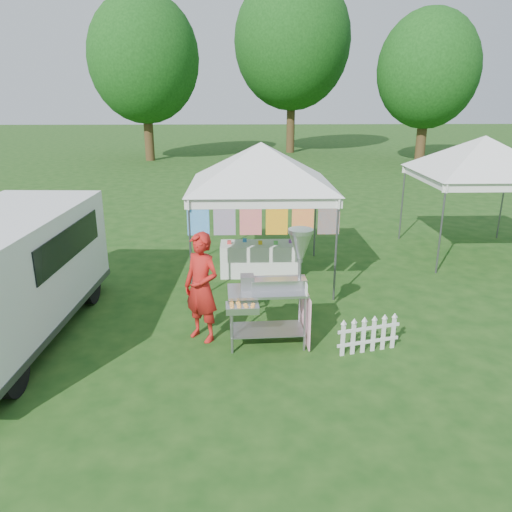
{
  "coord_description": "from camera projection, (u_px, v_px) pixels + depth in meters",
  "views": [
    {
      "loc": [
        -0.42,
        -7.17,
        4.0
      ],
      "look_at": [
        -0.16,
        1.62,
        1.1
      ],
      "focal_mm": 35.0,
      "sensor_mm": 36.0,
      "label": 1
    }
  ],
  "objects": [
    {
      "name": "picket_fence",
      "position": [
        368.0,
        336.0,
        7.98
      ],
      "size": [
        1.05,
        0.3,
        0.56
      ],
      "rotation": [
        0.0,
        0.0,
        0.26
      ],
      "color": "white",
      "rests_on": "ground"
    },
    {
      "name": "cargo_van",
      "position": [
        2.0,
        275.0,
        8.22
      ],
      "size": [
        2.27,
        5.13,
        2.09
      ],
      "rotation": [
        0.0,
        0.0,
        -0.05
      ],
      "color": "white",
      "rests_on": "ground"
    },
    {
      "name": "display_table",
      "position": [
        260.0,
        259.0,
        11.41
      ],
      "size": [
        1.8,
        0.7,
        0.73
      ],
      "primitive_type": "cube",
      "color": "white",
      "rests_on": "ground"
    },
    {
      "name": "vendor",
      "position": [
        202.0,
        287.0,
        8.22
      ],
      "size": [
        0.81,
        0.76,
        1.86
      ],
      "primitive_type": "imported",
      "rotation": [
        0.0,
        0.0,
        -0.65
      ],
      "color": "red",
      "rests_on": "ground"
    },
    {
      "name": "canopy_main",
      "position": [
        261.0,
        143.0,
        10.45
      ],
      "size": [
        4.24,
        4.24,
        3.45
      ],
      "color": "#59595E",
      "rests_on": "ground"
    },
    {
      "name": "donut_cart",
      "position": [
        280.0,
        279.0,
        7.97
      ],
      "size": [
        1.4,
        1.02,
        1.95
      ],
      "rotation": [
        0.0,
        0.0,
        0.05
      ],
      "color": "gray",
      "rests_on": "ground"
    },
    {
      "name": "tree_right",
      "position": [
        428.0,
        70.0,
        27.62
      ],
      "size": [
        5.6,
        5.6,
        8.42
      ],
      "color": "#3C2816",
      "rests_on": "ground"
    },
    {
      "name": "canopy_right",
      "position": [
        486.0,
        136.0,
        12.03
      ],
      "size": [
        4.24,
        4.24,
        3.45
      ],
      "color": "#59595E",
      "rests_on": "ground"
    },
    {
      "name": "tree_left",
      "position": [
        144.0,
        59.0,
        28.86
      ],
      "size": [
        6.4,
        6.4,
        9.53
      ],
      "color": "#3C2816",
      "rests_on": "ground"
    },
    {
      "name": "ground",
      "position": [
        269.0,
        352.0,
        8.07
      ],
      "size": [
        120.0,
        120.0,
        0.0
      ],
      "primitive_type": "plane",
      "color": "#174112",
      "rests_on": "ground"
    },
    {
      "name": "tree_mid",
      "position": [
        292.0,
        41.0,
        32.51
      ],
      "size": [
        7.6,
        7.6,
        11.52
      ],
      "color": "#3C2816",
      "rests_on": "ground"
    }
  ]
}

